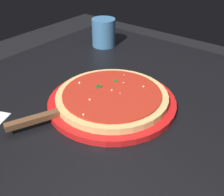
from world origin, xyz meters
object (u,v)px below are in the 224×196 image
object	(u,v)px
pizza	(112,96)
serving_plate	(112,102)
pizza_server	(51,115)
cup_tall_drink	(104,32)

from	to	relation	value
pizza	serving_plate	bearing A→B (deg)	-179.19
pizza_server	cup_tall_drink	bearing A→B (deg)	-64.56
pizza	pizza_server	size ratio (longest dim) A/B	1.30
serving_plate	pizza_server	distance (m)	0.16
pizza_server	cup_tall_drink	size ratio (longest dim) A/B	2.18
serving_plate	pizza_server	size ratio (longest dim) A/B	1.49
serving_plate	pizza	size ratio (longest dim) A/B	1.15
pizza_server	serving_plate	bearing A→B (deg)	-113.48
serving_plate	cup_tall_drink	bearing A→B (deg)	-47.41
pizza_server	cup_tall_drink	distance (m)	0.49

